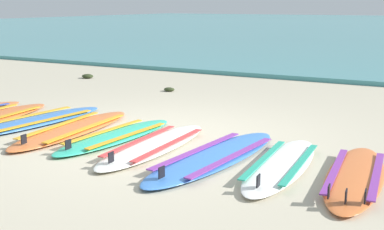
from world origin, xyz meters
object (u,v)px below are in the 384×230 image
Objects in this scene: surfboard_3 at (73,129)px; surfboard_8 at (355,176)px; surfboard_4 at (116,136)px; surfboard_2 at (33,121)px; surfboard_5 at (155,145)px; surfboard_7 at (281,165)px; surfboard_6 at (215,156)px.

surfboard_3 is 1.13× the size of surfboard_8.
surfboard_3 is at bearing 177.44° from surfboard_4.
surfboard_8 is at bearing -2.75° from surfboard_2.
surfboard_3 is at bearing 177.62° from surfboard_8.
surfboard_7 is (1.56, 0.01, 0.00)m from surfboard_5.
surfboard_4 is (1.53, -0.10, 0.00)m from surfboard_2.
surfboard_8 is (1.48, 0.07, 0.00)m from surfboard_6.
surfboard_3 is at bearing -4.46° from surfboard_2.
surfboard_3 is at bearing 174.27° from surfboard_6.
surfboard_8 is (4.49, -0.22, 0.00)m from surfboard_2.
surfboard_5 is 1.04× the size of surfboard_8.
surfboard_4 and surfboard_7 have the same top height.
surfboard_8 is (2.31, 0.01, 0.00)m from surfboard_5.
surfboard_7 is at bearing 5.38° from surfboard_6.
surfboard_7 is at bearing -2.96° from surfboard_3.
surfboard_7 is at bearing 179.94° from surfboard_8.
surfboard_2 and surfboard_5 have the same top height.
surfboard_6 is (1.48, -0.19, -0.00)m from surfboard_4.
surfboard_8 is at bearing -2.38° from surfboard_3.
surfboard_5 and surfboard_6 have the same top height.
surfboard_3 and surfboard_7 have the same top height.
surfboard_3 is at bearing 177.04° from surfboard_7.
surfboard_3 is 1.40m from surfboard_5.
surfboard_4 is at bearing 172.72° from surfboard_6.
surfboard_2 is at bearing 174.24° from surfboard_5.
surfboard_2 is 2.20m from surfboard_5.
surfboard_3 is 2.95m from surfboard_7.
surfboard_6 is (2.21, -0.22, -0.00)m from surfboard_3.
surfboard_4 and surfboard_6 have the same top height.
surfboard_4 is 0.95× the size of surfboard_5.
surfboard_4 is 0.85× the size of surfboard_6.
surfboard_5 is at bearing -179.87° from surfboard_8.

